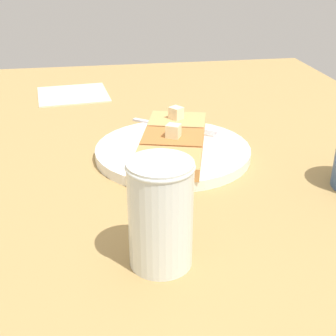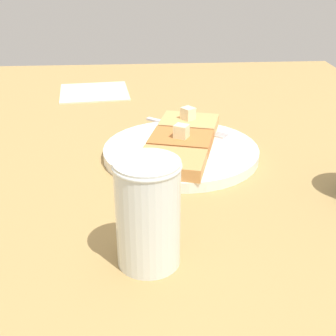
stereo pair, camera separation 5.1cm
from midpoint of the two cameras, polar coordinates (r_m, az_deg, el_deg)
The scene contains 10 objects.
table_surface at distance 80.57cm, azimuth -3.02°, elevation 2.31°, with size 111.05×111.05×2.92cm, color #A1814A.
plate at distance 73.81cm, azimuth 3.56°, elevation 2.03°, with size 24.39×24.39×1.59cm.
toast_slice_left at distance 80.43cm, azimuth 4.42°, elevation 5.30°, with size 7.37×9.46×1.89cm, color tan.
toast_slice_middle at distance 73.18cm, azimuth 3.60°, elevation 3.18°, with size 7.37×9.46×1.89cm, color #B26B33.
toast_slice_right at distance 66.07cm, azimuth 2.60°, elevation 0.60°, with size 7.37×9.46×1.89cm, color tan.
butter_pat_primary at distance 79.75cm, azimuth 4.31°, elevation 6.63°, with size 2.04×1.83×2.04cm, color beige.
butter_pat_secondary at distance 71.97cm, azimuth 3.68°, elevation 4.47°, with size 2.04×1.83×2.04cm, color beige.
fork at distance 80.86cm, azimuth 4.55°, elevation 4.83°, with size 10.86×13.58×0.36cm.
syrup_jar at distance 47.76cm, azimuth 0.63°, elevation -6.09°, with size 6.88×6.88×11.73cm.
napkin at distance 107.39cm, azimuth -7.63°, elevation 9.14°, with size 14.52×15.02×0.30cm, color beige.
Camera 2 is at (74.12, 1.68, 33.72)cm, focal length 50.00 mm.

